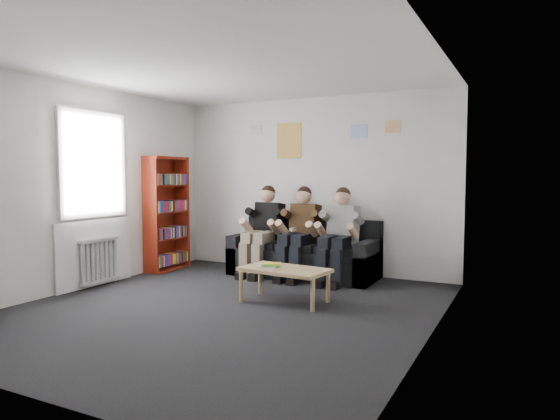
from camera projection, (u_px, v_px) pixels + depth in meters
The scene contains 14 objects.
room_shell at pixel (224, 189), 5.54m from camera, with size 5.00×5.00×5.00m.
sofa at pixel (304, 256), 7.45m from camera, with size 2.17×0.89×0.84m.
bookshelf at pixel (167, 214), 7.89m from camera, with size 0.27×0.81×1.80m.
coffee_table at pixel (285, 272), 5.89m from camera, with size 1.02×0.56×0.41m.
game_cases at pixel (270, 265), 5.95m from camera, with size 0.24×0.20×0.05m.
person_left at pixel (262, 231), 7.51m from camera, with size 0.42×0.90×1.35m.
person_middle at pixel (299, 233), 7.24m from camera, with size 0.42×0.89×1.34m.
person_right at pixel (338, 235), 6.97m from camera, with size 0.41×0.88×1.34m.
radiator at pixel (99, 260), 6.76m from camera, with size 0.10×0.64×0.60m.
window at pixel (94, 210), 6.74m from camera, with size 0.05×1.30×2.36m.
poster_large at pixel (289, 141), 7.88m from camera, with size 0.42×0.01×0.55m, color #CAC747.
poster_blue at pixel (359, 131), 7.36m from camera, with size 0.25×0.01×0.20m, color #467CF0.
poster_pink at pixel (393, 127), 7.13m from camera, with size 0.22×0.01×0.18m, color #DF4593.
poster_sign at pixel (256, 129), 8.14m from camera, with size 0.20×0.01×0.14m, color silver.
Camera 1 is at (3.06, -4.66, 1.50)m, focal length 32.00 mm.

